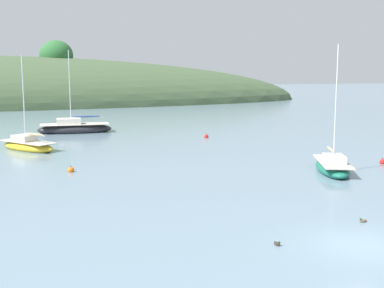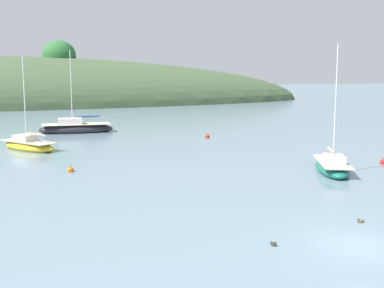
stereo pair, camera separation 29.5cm
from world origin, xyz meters
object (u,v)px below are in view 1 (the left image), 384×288
Objects in this scene: sailboat_navy_dinghy at (28,145)px; mooring_buoy_outer at (383,162)px; duck_lead at (363,221)px; duck_trailing at (277,244)px; sailboat_yellow_far at (333,166)px; mooring_buoy_channel at (71,170)px; mooring_buoy_inner at (206,137)px; sailboat_black_sloop at (74,128)px.

sailboat_navy_dinghy is 15.26× the size of mooring_buoy_outer.
duck_lead and duck_trailing have the same top height.
sailboat_yellow_far reaches higher than mooring_buoy_outer.
duck_lead is at bearing -54.70° from mooring_buoy_channel.
duck_lead is 1.00× the size of duck_trailing.
mooring_buoy_channel is at bearing -138.90° from mooring_buoy_inner.
mooring_buoy_channel is 19.36m from duck_lead.
duck_trailing is (-5.12, -1.34, 0.00)m from duck_lead.
sailboat_black_sloop reaches higher than duck_trailing.
sailboat_yellow_far is at bearing -41.16° from sailboat_navy_dinghy.
sailboat_navy_dinghy is at bearing 102.85° from mooring_buoy_channel.
sailboat_yellow_far is 5.37m from mooring_buoy_outer.
sailboat_black_sloop reaches higher than mooring_buoy_channel.
duck_lead is at bearing -62.84° from sailboat_navy_dinghy.
duck_lead is at bearing -133.48° from mooring_buoy_outer.
sailboat_navy_dinghy is 25.32m from sailboat_yellow_far.
mooring_buoy_inner is at bearing 73.83° from duck_trailing.
mooring_buoy_inner is at bearing 95.54° from sailboat_yellow_far.
sailboat_navy_dinghy is at bearing 117.16° from duck_lead.
duck_lead is (13.66, -26.62, -0.33)m from sailboat_navy_dinghy.
mooring_buoy_channel is at bearing 160.59° from sailboat_yellow_far.
sailboat_yellow_far is 15.45m from duck_trailing.
sailboat_black_sloop is 1.07× the size of sailboat_yellow_far.
duck_lead is at bearing 14.70° from duck_trailing.
mooring_buoy_inner reaches higher than duck_trailing.
mooring_buoy_outer is at bearing -32.42° from sailboat_navy_dinghy.
mooring_buoy_inner is (17.25, 2.07, -0.26)m from sailboat_navy_dinghy.
mooring_buoy_outer and mooring_buoy_channel have the same top height.
mooring_buoy_inner is at bearing 111.90° from mooring_buoy_outer.
sailboat_black_sloop reaches higher than duck_lead.
mooring_buoy_inner is 28.92m from duck_lead.
mooring_buoy_inner is at bearing 6.86° from sailboat_navy_dinghy.
mooring_buoy_inner is at bearing 41.10° from mooring_buoy_channel.
sailboat_navy_dinghy is at bearing 138.84° from sailboat_yellow_far.
sailboat_yellow_far is 16.03× the size of mooring_buoy_inner.
sailboat_black_sloop is at bearing 116.84° from sailboat_yellow_far.
sailboat_black_sloop is at bearing 95.00° from duck_trailing.
sailboat_navy_dinghy is 28.76m from mooring_buoy_outer.
sailboat_black_sloop is at bearing 64.64° from sailboat_navy_dinghy.
sailboat_black_sloop is at bearing 126.07° from mooring_buoy_outer.
sailboat_yellow_far is (19.06, -16.67, -0.01)m from sailboat_navy_dinghy.
duck_trailing is (6.07, -17.15, -0.07)m from mooring_buoy_channel.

